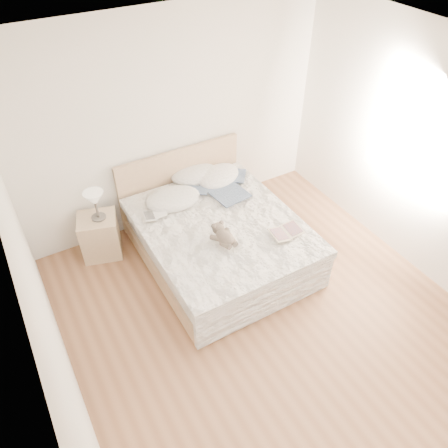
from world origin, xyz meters
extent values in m
cube|color=brown|center=(0.00, 0.00, 0.00)|extent=(4.00, 4.50, 0.00)
cube|color=white|center=(0.00, 0.00, 2.70)|extent=(4.00, 4.50, 0.00)
cube|color=white|center=(0.00, 2.25, 1.35)|extent=(4.00, 0.02, 2.70)
cube|color=white|center=(-2.00, 0.00, 1.35)|extent=(0.02, 4.50, 2.70)
cube|color=white|center=(2.00, 0.00, 1.35)|extent=(0.02, 4.50, 2.70)
cube|color=white|center=(1.99, 0.30, 1.45)|extent=(0.02, 1.30, 1.10)
cube|color=tan|center=(0.00, 1.15, 0.10)|extent=(1.68, 2.08, 0.20)
cube|color=white|center=(0.00, 1.15, 0.35)|extent=(1.60, 2.00, 0.30)
cube|color=white|center=(0.00, 1.10, 0.54)|extent=(1.72, 2.05, 0.10)
cube|color=tan|center=(0.00, 2.19, 0.50)|extent=(1.70, 0.06, 1.00)
cube|color=tan|center=(-1.21, 1.96, 0.28)|extent=(0.55, 0.52, 0.56)
cylinder|color=#504B45|center=(-1.18, 1.95, 0.57)|extent=(0.17, 0.17, 0.02)
cylinder|color=#443F39|center=(-1.18, 1.95, 0.70)|extent=(0.03, 0.03, 0.23)
cone|color=white|center=(-1.18, 1.95, 0.85)|extent=(0.29, 0.29, 0.17)
ellipsoid|color=silver|center=(-0.30, 1.74, 0.64)|extent=(0.70, 0.52, 0.20)
ellipsoid|color=white|center=(0.17, 2.08, 0.64)|extent=(0.70, 0.54, 0.19)
ellipsoid|color=white|center=(0.42, 1.89, 0.64)|extent=(0.75, 0.66, 0.19)
cube|color=white|center=(-0.61, 1.59, 0.63)|extent=(0.31, 0.23, 0.02)
cube|color=beige|center=(0.53, 0.57, 0.63)|extent=(0.39, 0.29, 0.02)
camera|label=1|loc=(-1.87, -2.22, 3.85)|focal=35.00mm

